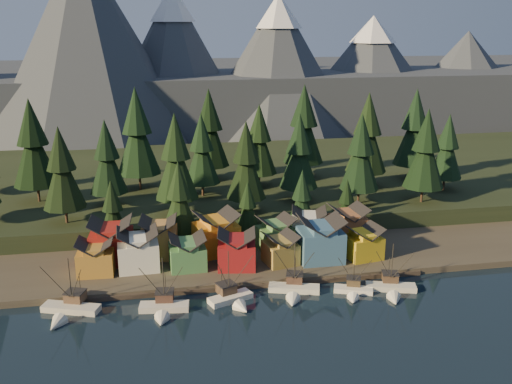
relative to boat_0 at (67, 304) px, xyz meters
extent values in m
plane|color=black|center=(35.59, -10.39, -2.22)|extent=(500.00, 500.00, 0.00)
cube|color=#3A342A|center=(35.59, 29.61, -1.47)|extent=(400.00, 50.00, 1.50)
cube|color=black|center=(35.59, 79.61, 0.78)|extent=(420.00, 100.00, 6.00)
cube|color=#42392F|center=(35.59, 6.11, -1.72)|extent=(80.00, 4.00, 1.00)
cube|color=#454C59|center=(35.59, 229.61, 12.78)|extent=(560.00, 160.00, 30.00)
cone|color=#454C59|center=(-9.41, 169.61, 42.78)|extent=(100.00, 100.00, 90.00)
cone|color=#454C59|center=(30.59, 187.61, 33.78)|extent=(80.00, 80.00, 72.00)
cone|color=white|center=(30.59, 187.61, 61.14)|extent=(22.40, 22.40, 17.28)
cone|color=#454C59|center=(80.59, 175.61, 31.78)|extent=(84.00, 84.00, 68.00)
cone|color=white|center=(80.59, 175.61, 57.62)|extent=(23.52, 23.52, 16.32)
cone|color=#454C59|center=(135.59, 191.61, 26.78)|extent=(92.00, 92.00, 58.00)
cone|color=white|center=(135.59, 191.61, 48.82)|extent=(25.76, 25.76, 13.92)
cone|color=#454C59|center=(195.59, 199.61, 22.78)|extent=(88.00, 88.00, 50.00)
cube|color=beige|center=(0.44, 1.24, -1.83)|extent=(11.77, 6.89, 1.74)
cone|color=beige|center=(-1.65, -4.62, -1.83)|extent=(4.38, 4.74, 3.27)
cube|color=black|center=(0.44, 1.24, -2.49)|extent=(12.04, 7.04, 0.38)
cube|color=brown|center=(1.14, 3.19, -0.14)|extent=(4.39, 4.25, 1.96)
cube|color=black|center=(1.14, 3.19, 0.95)|extent=(4.67, 4.53, 0.22)
cylinder|color=black|center=(0.67, 1.89, 3.89)|extent=(0.20, 0.20, 9.81)
cylinder|color=black|center=(1.93, 5.40, 1.38)|extent=(0.15, 0.15, 4.80)
cube|color=beige|center=(18.50, -1.49, -1.84)|extent=(10.02, 4.43, 1.72)
cone|color=beige|center=(17.82, -6.76, -1.84)|extent=(3.62, 3.69, 3.22)
cube|color=black|center=(18.50, -1.49, -2.48)|extent=(10.26, 4.51, 0.38)
cube|color=#4C3228|center=(18.73, 0.27, -0.18)|extent=(3.82, 3.63, 1.93)
cube|color=black|center=(18.73, 0.27, 0.90)|extent=(4.06, 3.87, 0.21)
cylinder|color=black|center=(18.57, -0.91, 3.80)|extent=(0.19, 0.19, 9.66)
cylinder|color=black|center=(18.98, 2.26, 1.33)|extent=(0.15, 0.15, 4.72)
cube|color=silver|center=(31.87, -0.17, -1.84)|extent=(9.65, 6.32, 1.70)
cone|color=silver|center=(33.71, -4.82, -1.84)|extent=(4.11, 4.07, 3.19)
cube|color=black|center=(31.87, -0.17, -2.48)|extent=(9.88, 6.45, 0.37)
cube|color=brown|center=(31.26, 1.38, -0.20)|extent=(4.34, 4.22, 1.91)
cube|color=black|center=(31.26, 1.38, 0.87)|extent=(4.61, 4.49, 0.21)
cylinder|color=black|center=(31.67, 0.35, 3.74)|extent=(0.19, 0.19, 9.57)
cylinder|color=black|center=(30.56, 3.14, 1.29)|extent=(0.15, 0.15, 4.68)
cube|color=silver|center=(45.76, 1.81, -1.85)|extent=(11.16, 6.12, 1.68)
cone|color=silver|center=(44.06, -3.81, -1.85)|extent=(4.08, 4.41, 3.16)
cube|color=black|center=(45.76, 1.81, -2.48)|extent=(11.43, 6.25, 0.37)
cube|color=#4C3428|center=(46.32, 3.69, -0.22)|extent=(4.14, 4.00, 1.89)
cube|color=black|center=(46.32, 3.69, 0.84)|extent=(4.40, 4.26, 0.21)
cylinder|color=black|center=(45.95, 2.44, 3.68)|extent=(0.19, 0.19, 9.47)
cylinder|color=black|center=(46.97, 5.81, 1.26)|extent=(0.15, 0.15, 4.63)
cube|color=white|center=(57.90, -0.94, -1.91)|extent=(8.48, 5.24, 1.42)
cone|color=white|center=(56.40, -5.09, -1.91)|extent=(3.44, 3.49, 2.66)
cube|color=black|center=(57.90, -0.94, -2.44)|extent=(8.68, 5.35, 0.31)
cube|color=#4B3C28|center=(58.40, 0.45, -0.53)|extent=(3.57, 3.47, 1.60)
cube|color=black|center=(58.40, 0.45, 0.36)|extent=(3.80, 3.69, 0.18)
cylinder|color=black|center=(58.07, -0.48, 2.75)|extent=(0.16, 0.16, 7.98)
cylinder|color=black|center=(58.97, 2.02, 0.71)|extent=(0.12, 0.12, 3.90)
cube|color=beige|center=(66.17, -1.32, -1.86)|extent=(10.87, 5.71, 1.62)
cone|color=beige|center=(64.64, -6.85, -1.86)|extent=(3.87, 4.25, 3.03)
cube|color=black|center=(66.17, -1.32, -2.47)|extent=(11.13, 5.82, 0.35)
cube|color=#493627|center=(66.68, 0.52, -0.30)|extent=(3.92, 3.78, 1.82)
cube|color=black|center=(66.68, 0.52, 0.71)|extent=(4.17, 4.03, 0.20)
cylinder|color=black|center=(66.34, -0.71, 3.44)|extent=(0.18, 0.18, 9.09)
cylinder|color=black|center=(67.25, 2.61, 1.12)|extent=(0.14, 0.14, 4.44)
cube|color=#A4742A|center=(4.39, 15.35, 1.95)|extent=(8.06, 7.14, 5.33)
cube|color=#A4742A|center=(4.39, 15.35, 5.15)|extent=(4.57, 6.84, 1.09)
cube|color=white|center=(13.51, 16.25, 2.47)|extent=(9.20, 8.26, 6.37)
cube|color=white|center=(13.51, 16.25, 6.26)|extent=(5.22, 7.91, 1.24)
cube|color=#458148|center=(24.32, 14.54, 1.91)|extent=(8.17, 7.67, 5.25)
cube|color=#458148|center=(24.32, 14.54, 5.07)|extent=(4.63, 7.37, 1.11)
cube|color=maroon|center=(35.22, 12.95, 2.21)|extent=(9.35, 8.53, 5.86)
cube|color=maroon|center=(35.22, 12.95, 5.71)|extent=(5.63, 7.80, 1.17)
cube|color=olive|center=(45.36, 13.31, 1.73)|extent=(8.22, 8.22, 4.90)
cube|color=olive|center=(45.36, 13.31, 4.66)|extent=(5.18, 7.40, 0.96)
cube|color=#386184|center=(54.84, 13.37, 2.92)|extent=(9.93, 8.38, 7.27)
cube|color=#386184|center=(54.84, 13.37, 7.24)|extent=(5.49, 8.18, 1.39)
cube|color=gold|center=(65.08, 12.86, 1.93)|extent=(8.74, 7.96, 5.29)
cube|color=gold|center=(65.08, 12.86, 5.10)|extent=(5.31, 7.23, 1.08)
cube|color=maroon|center=(7.50, 21.03, 2.93)|extent=(9.78, 8.80, 7.29)
cube|color=maroon|center=(7.50, 21.03, 7.22)|extent=(5.57, 8.42, 1.32)
cube|color=#B07B3E|center=(18.22, 22.53, 2.66)|extent=(9.06, 8.60, 6.76)
cube|color=#B07B3E|center=(18.22, 22.53, 6.62)|extent=(5.32, 8.07, 1.17)
cube|color=orange|center=(31.66, 22.11, 2.88)|extent=(11.29, 10.25, 7.18)
cube|color=orange|center=(31.66, 22.11, 7.13)|extent=(7.07, 9.03, 1.35)
cube|color=#4F8246|center=(45.97, 21.51, 2.14)|extent=(9.32, 8.24, 5.70)
cube|color=#4F8246|center=(45.97, 21.51, 5.54)|extent=(5.74, 7.32, 1.14)
cube|color=white|center=(54.89, 23.65, 2.52)|extent=(9.86, 9.19, 6.47)
cube|color=white|center=(54.89, 23.65, 6.33)|extent=(6.19, 8.14, 1.17)
cube|color=brown|center=(64.60, 22.47, 2.71)|extent=(8.99, 8.50, 6.86)
cube|color=brown|center=(64.60, 22.47, 6.72)|extent=(5.19, 8.07, 1.19)
cylinder|color=#332319|center=(-14.41, 57.61, 6.34)|extent=(0.70, 0.70, 5.11)
cone|color=black|center=(-14.41, 57.61, 17.42)|extent=(12.50, 12.50, 17.61)
cone|color=black|center=(-14.41, 57.61, 26.51)|extent=(8.52, 8.52, 12.78)
cylinder|color=#332319|center=(-4.41, 37.61, 5.95)|extent=(0.70, 0.70, 4.33)
cone|color=black|center=(-4.41, 37.61, 15.34)|extent=(10.59, 10.59, 14.92)
cone|color=black|center=(-4.41, 37.61, 23.04)|extent=(7.22, 7.22, 10.83)
cylinder|color=#332319|center=(5.59, 49.61, 5.90)|extent=(0.70, 0.70, 4.23)
cone|color=black|center=(5.59, 49.61, 15.07)|extent=(10.34, 10.34, 14.57)
cone|color=black|center=(5.59, 49.61, 22.59)|extent=(7.05, 7.05, 10.58)
cylinder|color=#332319|center=(13.59, 64.61, 6.49)|extent=(0.70, 0.70, 5.41)
cone|color=black|center=(13.59, 64.61, 18.22)|extent=(13.24, 13.24, 18.65)
cone|color=black|center=(13.59, 64.61, 27.85)|extent=(9.02, 9.02, 13.54)
cylinder|color=#332319|center=(23.59, 39.61, 6.13)|extent=(0.70, 0.70, 4.70)
cone|color=black|center=(23.59, 39.61, 16.31)|extent=(11.49, 11.49, 16.18)
cone|color=black|center=(23.59, 39.61, 24.67)|extent=(7.83, 7.83, 11.75)
cylinder|color=#332319|center=(31.59, 54.61, 5.91)|extent=(0.70, 0.70, 4.25)
cone|color=black|center=(31.59, 54.61, 15.12)|extent=(10.39, 10.39, 14.65)
cone|color=black|center=(31.59, 54.61, 22.68)|extent=(7.09, 7.09, 10.63)
cylinder|color=#332319|center=(41.59, 37.61, 5.94)|extent=(0.70, 0.70, 4.31)
cone|color=black|center=(41.59, 37.61, 15.28)|extent=(10.54, 10.54, 14.85)
cone|color=black|center=(41.59, 37.61, 22.95)|extent=(7.19, 7.19, 10.78)
cylinder|color=#332319|center=(49.59, 61.61, 6.02)|extent=(0.70, 0.70, 4.47)
cone|color=black|center=(49.59, 61.61, 15.69)|extent=(10.92, 10.92, 15.38)
cone|color=black|center=(49.59, 61.61, 23.63)|extent=(7.44, 7.44, 11.16)
cylinder|color=#332319|center=(57.59, 44.61, 5.99)|extent=(0.70, 0.70, 4.40)
cone|color=black|center=(57.59, 44.61, 15.52)|extent=(10.76, 10.76, 15.16)
cone|color=black|center=(57.59, 44.61, 23.35)|extent=(7.34, 7.34, 11.00)
cylinder|color=#332319|center=(65.59, 69.61, 6.43)|extent=(0.70, 0.70, 5.29)
cone|color=black|center=(65.59, 69.61, 17.88)|extent=(12.92, 12.92, 18.21)
cone|color=black|center=(65.59, 69.61, 27.28)|extent=(8.81, 8.81, 13.22)
cylinder|color=#332319|center=(73.59, 39.61, 6.00)|extent=(0.70, 0.70, 4.43)
cone|color=black|center=(73.59, 39.61, 15.59)|extent=(10.82, 10.82, 15.25)
cone|color=black|center=(73.59, 39.61, 23.46)|extent=(7.38, 7.38, 11.07)
cylinder|color=#332319|center=(81.59, 55.61, 6.32)|extent=(0.70, 0.70, 5.08)
cone|color=black|center=(81.59, 55.61, 17.32)|extent=(12.41, 12.41, 17.49)
cone|color=black|center=(81.59, 55.61, 26.35)|extent=(8.46, 8.46, 12.69)
cylinder|color=#332319|center=(91.59, 37.61, 6.10)|extent=(0.70, 0.70, 4.64)
cone|color=black|center=(91.59, 37.61, 16.15)|extent=(11.34, 11.34, 15.98)
cone|color=black|center=(91.59, 37.61, 24.40)|extent=(7.73, 7.73, 11.60)
cylinder|color=#332319|center=(99.59, 61.61, 6.33)|extent=(0.70, 0.70, 5.08)
cone|color=black|center=(99.59, 61.61, 17.34)|extent=(12.43, 12.43, 17.51)
cone|color=black|center=(99.59, 61.61, 26.38)|extent=(8.47, 8.47, 12.71)
cylinder|color=#332319|center=(35.59, 71.61, 6.35)|extent=(0.70, 0.70, 5.12)
cone|color=black|center=(35.59, 71.61, 17.44)|extent=(12.52, 12.52, 17.64)
cone|color=black|center=(35.59, 71.61, 26.55)|extent=(8.54, 8.54, 12.81)
cylinder|color=#332319|center=(103.59, 47.61, 5.81)|extent=(0.70, 0.70, 4.05)
cone|color=black|center=(103.59, 47.61, 14.57)|extent=(9.89, 9.89, 13.94)
cone|color=black|center=(103.59, 47.61, 21.77)|extent=(6.74, 6.74, 10.12)
cylinder|color=#332319|center=(7.59, 29.61, 0.81)|extent=(0.70, 0.70, 3.05)
cone|color=black|center=(7.59, 29.61, 7.41)|extent=(7.45, 7.45, 10.50)
cone|color=black|center=(7.59, 29.61, 12.83)|extent=(5.08, 5.08, 7.62)
cylinder|color=#332319|center=(23.59, 29.61, 1.15)|extent=(0.70, 0.70, 3.72)
cone|color=black|center=(23.59, 29.61, 9.21)|extent=(9.10, 9.10, 12.82)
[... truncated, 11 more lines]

